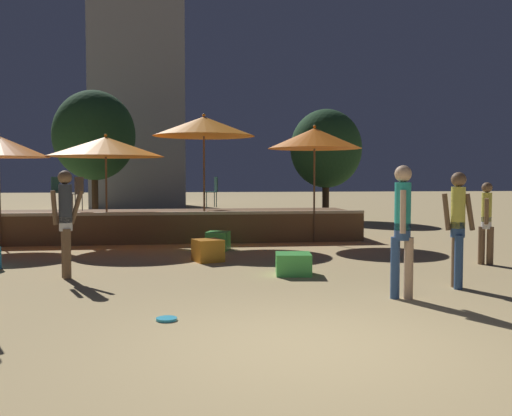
{
  "coord_description": "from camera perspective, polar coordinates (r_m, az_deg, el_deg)",
  "views": [
    {
      "loc": [
        -1.33,
        -5.6,
        1.73
      ],
      "look_at": [
        0.0,
        4.49,
        1.18
      ],
      "focal_mm": 40.0,
      "sensor_mm": 36.0,
      "label": 1
    }
  ],
  "objects": [
    {
      "name": "wooden_deck",
      "position": [
        16.27,
        -9.37,
        -1.69
      ],
      "size": [
        10.81,
        2.94,
        0.83
      ],
      "color": "brown",
      "rests_on": "ground"
    },
    {
      "name": "bistro_chair_2",
      "position": [
        15.72,
        -17.49,
        1.69
      ],
      "size": [
        0.46,
        0.45,
        0.9
      ],
      "rotation": [
        0.0,
        0.0,
        4.27
      ],
      "color": "#47474C",
      "rests_on": "wooden_deck"
    },
    {
      "name": "ground_plane",
      "position": [
        6.01,
        5.78,
        -13.63
      ],
      "size": [
        120.0,
        120.0,
        0.0
      ],
      "primitive_type": "plane",
      "color": "tan"
    },
    {
      "name": "patio_umbrella_3",
      "position": [
        15.06,
        -5.24,
        8.12
      ],
      "size": [
        2.66,
        2.66,
        3.38
      ],
      "color": "brown",
      "rests_on": "ground"
    },
    {
      "name": "cube_seat_0",
      "position": [
        10.17,
        3.76,
        -5.6
      ],
      "size": [
        0.69,
        0.69,
        0.38
      ],
      "rotation": [
        0.0,
        0.0,
        -0.13
      ],
      "color": "#4CC651",
      "rests_on": "ground"
    },
    {
      "name": "distant_building",
      "position": [
        33.83,
        -11.58,
        10.19
      ],
      "size": [
        5.17,
        4.45,
        11.87
      ],
      "color": "gray",
      "rests_on": "ground"
    },
    {
      "name": "background_tree_0",
      "position": [
        23.34,
        7.01,
        5.9
      ],
      "size": [
        2.88,
        2.88,
        4.47
      ],
      "color": "#3D2B1C",
      "rests_on": "ground"
    },
    {
      "name": "person_0",
      "position": [
        10.21,
        -18.5,
        -1.0
      ],
      "size": [
        0.53,
        0.3,
        1.84
      ],
      "rotation": [
        0.0,
        0.0,
        1.92
      ],
      "color": "brown",
      "rests_on": "ground"
    },
    {
      "name": "frisbee_disc",
      "position": [
        7.08,
        -8.94,
        -10.91
      ],
      "size": [
        0.25,
        0.25,
        0.03
      ],
      "color": "#33B2D8",
      "rests_on": "ground"
    },
    {
      "name": "bistro_chair_1",
      "position": [
        17.34,
        -19.21,
        1.78
      ],
      "size": [
        0.45,
        0.45,
        0.9
      ],
      "rotation": [
        0.0,
        0.0,
        1.17
      ],
      "color": "#1E4C47",
      "rests_on": "wooden_deck"
    },
    {
      "name": "person_4",
      "position": [
        9.36,
        19.53,
        -1.54
      ],
      "size": [
        0.52,
        0.3,
        1.81
      ],
      "rotation": [
        0.0,
        0.0,
        4.51
      ],
      "color": "brown",
      "rests_on": "ground"
    },
    {
      "name": "cube_seat_1",
      "position": [
        13.54,
        -3.82,
        -3.3
      ],
      "size": [
        0.63,
        0.63,
        0.44
      ],
      "rotation": [
        0.0,
        0.0,
        -0.29
      ],
      "color": "#4CC651",
      "rests_on": "ground"
    },
    {
      "name": "person_3",
      "position": [
        8.3,
        14.44,
        -1.57
      ],
      "size": [
        0.3,
        0.56,
        1.89
      ],
      "rotation": [
        0.0,
        0.0,
        5.93
      ],
      "color": "#2D4C7F",
      "rests_on": "ground"
    },
    {
      "name": "cube_seat_2",
      "position": [
        11.74,
        -4.83,
        -4.25
      ],
      "size": [
        0.68,
        0.68,
        0.45
      ],
      "rotation": [
        0.0,
        0.0,
        0.34
      ],
      "color": "orange",
      "rests_on": "ground"
    },
    {
      "name": "bistro_chair_0",
      "position": [
        17.06,
        -4.28,
        1.93
      ],
      "size": [
        0.41,
        0.41,
        0.9
      ],
      "rotation": [
        0.0,
        0.0,
        4.86
      ],
      "color": "#1E4C47",
      "rests_on": "wooden_deck"
    },
    {
      "name": "background_tree_1",
      "position": [
        25.94,
        -15.88,
        6.98
      ],
      "size": [
        3.54,
        3.54,
        5.49
      ],
      "color": "#3D2B1C",
      "rests_on": "ground"
    },
    {
      "name": "person_2",
      "position": [
        12.12,
        22.04,
        -1.21
      ],
      "size": [
        0.32,
        0.48,
        1.63
      ],
      "rotation": [
        0.0,
        0.0,
        2.62
      ],
      "color": "brown",
      "rests_on": "ground"
    },
    {
      "name": "patio_umbrella_1",
      "position": [
        15.18,
        5.87,
        6.93
      ],
      "size": [
        2.47,
        2.47,
        3.1
      ],
      "color": "brown",
      "rests_on": "ground"
    },
    {
      "name": "patio_umbrella_0",
      "position": [
        15.08,
        -14.8,
        5.93
      ],
      "size": [
        2.97,
        2.97,
        2.83
      ],
      "color": "brown",
      "rests_on": "ground"
    }
  ]
}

